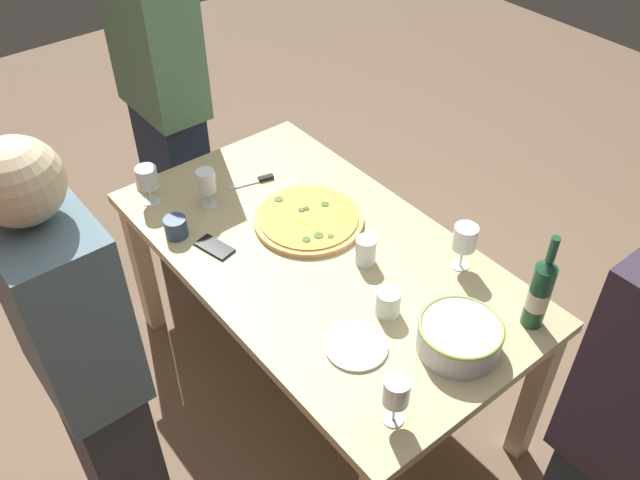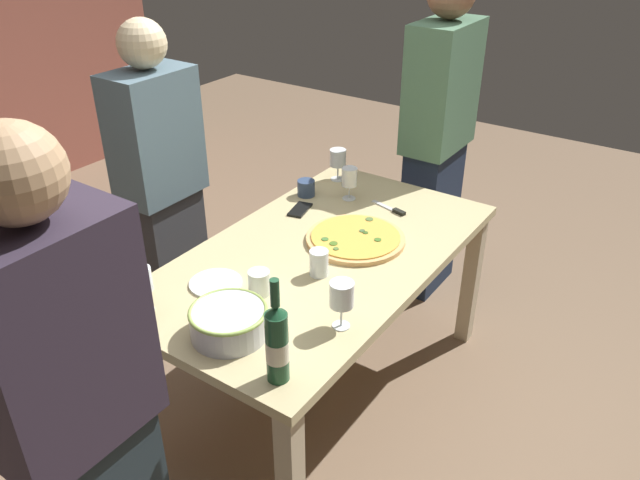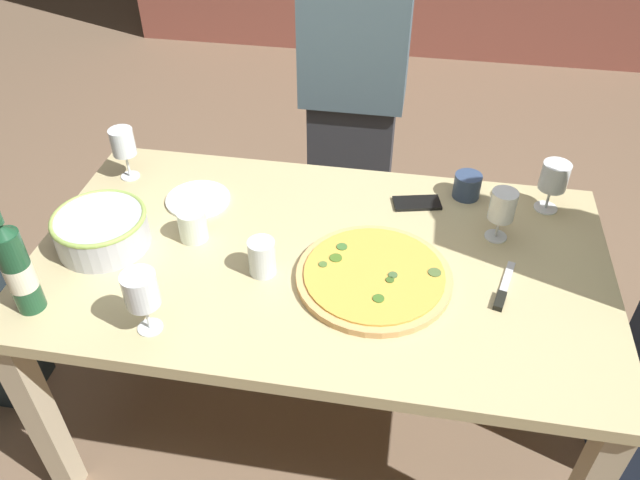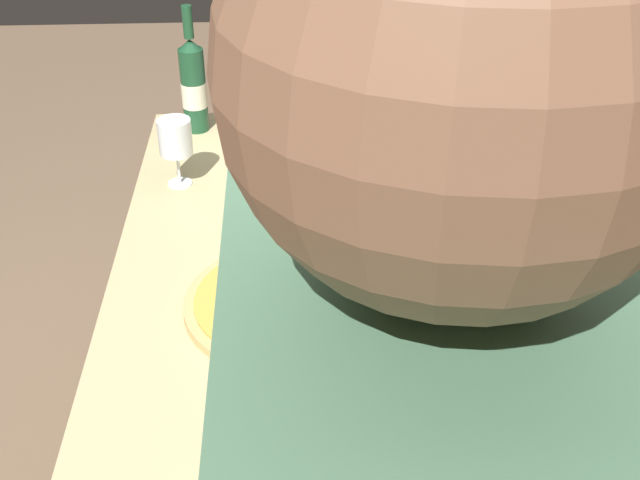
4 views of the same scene
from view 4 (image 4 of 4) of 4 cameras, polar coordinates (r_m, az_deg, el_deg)
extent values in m
cube|color=tan|center=(1.76, 0.00, -2.08)|extent=(1.60, 0.90, 0.04)
cube|color=#BFAF8E|center=(2.61, -9.57, 0.39)|extent=(0.07, 0.07, 0.71)
cube|color=#BFAF8E|center=(2.63, 7.78, 0.87)|extent=(0.07, 0.07, 0.71)
cylinder|color=#E2AA68|center=(1.61, -2.28, -4.52)|extent=(0.42, 0.42, 0.02)
cylinder|color=gold|center=(1.61, -2.29, -4.16)|extent=(0.38, 0.38, 0.01)
cylinder|color=#3E6324|center=(1.57, -3.10, -5.02)|extent=(0.02, 0.02, 0.00)
cylinder|color=#526E37|center=(1.48, -1.17, -7.70)|extent=(0.03, 0.03, 0.00)
cylinder|color=#417027|center=(1.59, -5.74, -4.58)|extent=(0.03, 0.03, 0.00)
cylinder|color=#4A7124|center=(1.69, -1.04, -1.77)|extent=(0.03, 0.03, 0.00)
cylinder|color=#4F7333|center=(1.72, -2.14, -1.23)|extent=(0.02, 0.02, 0.00)
cylinder|color=#407231|center=(1.69, 0.63, -1.92)|extent=(0.03, 0.03, 0.00)
cylinder|color=#466839|center=(1.56, -2.37, -5.14)|extent=(0.02, 0.02, 0.00)
cylinder|color=silver|center=(2.26, -2.22, 8.34)|extent=(0.26, 0.26, 0.10)
torus|color=#99B956|center=(2.24, -2.24, 9.39)|extent=(0.26, 0.26, 0.01)
cylinder|color=#1B492C|center=(2.31, -8.96, 10.47)|extent=(0.07, 0.07, 0.24)
cone|color=#1B492C|center=(2.27, -9.25, 13.54)|extent=(0.07, 0.07, 0.03)
cylinder|color=#1B492C|center=(2.25, -9.40, 15.06)|extent=(0.03, 0.03, 0.09)
cylinder|color=#EBE7C9|center=(2.32, -8.94, 10.20)|extent=(0.07, 0.07, 0.07)
cylinder|color=white|center=(1.31, 16.92, -15.79)|extent=(0.01, 0.01, 0.07)
cylinder|color=white|center=(1.25, 17.50, -13.40)|extent=(0.08, 0.08, 0.08)
cylinder|color=maroon|center=(1.27, 17.29, -14.28)|extent=(0.07, 0.07, 0.03)
cylinder|color=white|center=(2.36, 6.00, 8.10)|extent=(0.06, 0.06, 0.00)
cylinder|color=white|center=(2.34, 6.06, 9.07)|extent=(0.01, 0.01, 0.08)
cylinder|color=white|center=(2.31, 6.19, 10.99)|extent=(0.08, 0.08, 0.09)
cylinder|color=maroon|center=(2.32, 6.15, 10.48)|extent=(0.07, 0.07, 0.04)
cylinder|color=white|center=(1.39, 8.09, -12.70)|extent=(0.06, 0.06, 0.00)
cylinder|color=white|center=(1.37, 8.21, -11.68)|extent=(0.01, 0.01, 0.07)
cylinder|color=white|center=(1.32, 8.47, -9.30)|extent=(0.07, 0.07, 0.09)
cylinder|color=maroon|center=(1.34, 8.36, -10.31)|extent=(0.06, 0.06, 0.02)
cylinder|color=white|center=(2.07, -9.92, 4.00)|extent=(0.06, 0.06, 0.00)
cylinder|color=white|center=(2.05, -10.04, 5.07)|extent=(0.01, 0.01, 0.08)
cylinder|color=white|center=(2.02, -10.27, 7.24)|extent=(0.08, 0.08, 0.09)
cylinder|color=#334769|center=(1.47, 15.01, -8.75)|extent=(0.08, 0.08, 0.08)
cylinder|color=white|center=(1.84, -3.09, 2.22)|extent=(0.07, 0.07, 0.10)
cylinder|color=silver|center=(2.04, -0.12, 5.48)|extent=(0.08, 0.08, 0.09)
cylinder|color=white|center=(2.12, 4.56, 5.16)|extent=(0.20, 0.20, 0.01)
cube|color=black|center=(1.58, 10.95, -6.29)|extent=(0.16, 0.10, 0.01)
cube|color=silver|center=(1.36, 0.56, -13.73)|extent=(0.05, 0.14, 0.01)
cube|color=black|center=(1.37, -3.39, -13.01)|extent=(0.04, 0.07, 0.02)
cube|color=#212D34|center=(2.96, -2.51, 6.24)|extent=(0.34, 0.20, 0.82)
sphere|color=#8D6045|center=(0.37, 10.30, 11.84)|extent=(0.23, 0.23, 0.23)
camera|label=1|loc=(3.14, 26.64, 41.98)|focal=37.56mm
camera|label=2|loc=(3.47, -28.17, 35.38)|focal=35.15mm
camera|label=3|loc=(1.73, -55.71, 26.19)|focal=35.16mm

